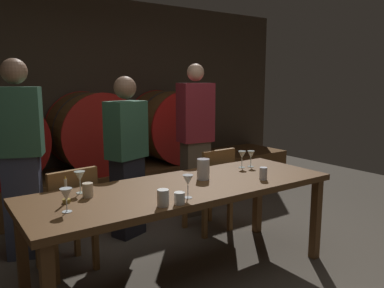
{
  "coord_description": "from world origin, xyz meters",
  "views": [
    {
      "loc": [
        -1.65,
        -2.02,
        1.55
      ],
      "look_at": [
        -0.03,
        0.31,
        1.08
      ],
      "focal_mm": 35.3,
      "sensor_mm": 36.0,
      "label": 1
    }
  ],
  "objects_px": {
    "chair_left": "(69,215)",
    "guest_left": "(21,158)",
    "wine_barrel_center": "(93,132)",
    "wine_glass_right": "(242,155)",
    "cup_center_right": "(179,198)",
    "dining_table": "(186,194)",
    "wine_glass_far_left": "(66,195)",
    "wine_barrel_right": "(170,126)",
    "chair_right": "(212,186)",
    "guest_right": "(195,139)",
    "wine_glass_far_right": "(251,155)",
    "cup_far_left": "(88,190)",
    "guest_center": "(127,156)",
    "wine_glass_left": "(80,177)",
    "pitcher": "(203,169)",
    "candle_center": "(66,195)",
    "cup_center_left": "(163,198)",
    "cup_far_right": "(263,174)",
    "wine_glass_center": "(188,181)"
  },
  "relations": [
    {
      "from": "chair_right",
      "to": "guest_right",
      "type": "distance_m",
      "value": 0.69
    },
    {
      "from": "wine_barrel_center",
      "to": "cup_center_right",
      "type": "bearing_deg",
      "value": -98.3
    },
    {
      "from": "wine_glass_right",
      "to": "cup_far_left",
      "type": "bearing_deg",
      "value": -177.53
    },
    {
      "from": "dining_table",
      "to": "chair_right",
      "type": "xyz_separation_m",
      "value": [
        0.75,
        0.64,
        -0.2
      ]
    },
    {
      "from": "dining_table",
      "to": "wine_glass_right",
      "type": "distance_m",
      "value": 0.8
    },
    {
      "from": "cup_center_right",
      "to": "wine_glass_far_left",
      "type": "bearing_deg",
      "value": 157.8
    },
    {
      "from": "chair_left",
      "to": "cup_center_right",
      "type": "xyz_separation_m",
      "value": [
        0.44,
        -0.97,
        0.32
      ]
    },
    {
      "from": "wine_glass_far_left",
      "to": "wine_glass_right",
      "type": "height_order",
      "value": "wine_glass_right"
    },
    {
      "from": "wine_glass_far_left",
      "to": "cup_far_left",
      "type": "height_order",
      "value": "wine_glass_far_left"
    },
    {
      "from": "wine_glass_left",
      "to": "cup_far_left",
      "type": "relative_size",
      "value": 1.62
    },
    {
      "from": "cup_far_left",
      "to": "cup_far_right",
      "type": "distance_m",
      "value": 1.37
    },
    {
      "from": "dining_table",
      "to": "guest_right",
      "type": "bearing_deg",
      "value": 51.96
    },
    {
      "from": "wine_glass_center",
      "to": "chair_right",
      "type": "bearing_deg",
      "value": 45.02
    },
    {
      "from": "wine_glass_right",
      "to": "cup_center_right",
      "type": "distance_m",
      "value": 1.18
    },
    {
      "from": "chair_left",
      "to": "cup_center_left",
      "type": "distance_m",
      "value": 1.05
    },
    {
      "from": "guest_center",
      "to": "pitcher",
      "type": "distance_m",
      "value": 1.01
    },
    {
      "from": "wine_glass_far_right",
      "to": "cup_far_left",
      "type": "bearing_deg",
      "value": -178.35
    },
    {
      "from": "candle_center",
      "to": "wine_glass_far_right",
      "type": "distance_m",
      "value": 1.73
    },
    {
      "from": "wine_barrel_center",
      "to": "guest_left",
      "type": "relative_size",
      "value": 0.58
    },
    {
      "from": "wine_glass_center",
      "to": "wine_glass_right",
      "type": "distance_m",
      "value": 1.04
    },
    {
      "from": "guest_center",
      "to": "pitcher",
      "type": "bearing_deg",
      "value": 82.0
    },
    {
      "from": "dining_table",
      "to": "wine_glass_center",
      "type": "bearing_deg",
      "value": -121.23
    },
    {
      "from": "wine_barrel_center",
      "to": "dining_table",
      "type": "height_order",
      "value": "wine_barrel_center"
    },
    {
      "from": "cup_far_left",
      "to": "guest_center",
      "type": "bearing_deg",
      "value": 51.76
    },
    {
      "from": "guest_right",
      "to": "wine_glass_far_left",
      "type": "height_order",
      "value": "guest_right"
    },
    {
      "from": "guest_left",
      "to": "candle_center",
      "type": "distance_m",
      "value": 1.05
    },
    {
      "from": "guest_center",
      "to": "wine_glass_left",
      "type": "bearing_deg",
      "value": 26.99
    },
    {
      "from": "dining_table",
      "to": "guest_left",
      "type": "distance_m",
      "value": 1.5
    },
    {
      "from": "wine_glass_center",
      "to": "cup_far_right",
      "type": "height_order",
      "value": "wine_glass_center"
    },
    {
      "from": "guest_right",
      "to": "wine_glass_far_right",
      "type": "relative_size",
      "value": 11.58
    },
    {
      "from": "chair_left",
      "to": "guest_left",
      "type": "xyz_separation_m",
      "value": [
        -0.24,
        0.52,
        0.41
      ]
    },
    {
      "from": "wine_glass_far_left",
      "to": "wine_glass_left",
      "type": "distance_m",
      "value": 0.39
    },
    {
      "from": "wine_barrel_center",
      "to": "wine_glass_right",
      "type": "xyz_separation_m",
      "value": [
        0.66,
        -2.04,
        -0.04
      ]
    },
    {
      "from": "dining_table",
      "to": "wine_glass_right",
      "type": "relative_size",
      "value": 15.47
    },
    {
      "from": "wine_barrel_right",
      "to": "wine_glass_right",
      "type": "distance_m",
      "value": 2.1
    },
    {
      "from": "chair_right",
      "to": "guest_left",
      "type": "xyz_separation_m",
      "value": [
        -1.71,
        0.5,
        0.41
      ]
    },
    {
      "from": "wine_glass_left",
      "to": "cup_center_right",
      "type": "height_order",
      "value": "wine_glass_left"
    },
    {
      "from": "chair_left",
      "to": "wine_glass_left",
      "type": "height_order",
      "value": "wine_glass_left"
    },
    {
      "from": "guest_right",
      "to": "wine_barrel_right",
      "type": "bearing_deg",
      "value": -100.57
    },
    {
      "from": "pitcher",
      "to": "cup_center_right",
      "type": "relative_size",
      "value": 2.13
    },
    {
      "from": "wine_glass_left",
      "to": "cup_center_left",
      "type": "bearing_deg",
      "value": -59.6
    },
    {
      "from": "wine_glass_far_left",
      "to": "cup_center_right",
      "type": "distance_m",
      "value": 0.7
    },
    {
      "from": "candle_center",
      "to": "cup_center_right",
      "type": "bearing_deg",
      "value": -36.69
    },
    {
      "from": "chair_right",
      "to": "wine_glass_center",
      "type": "xyz_separation_m",
      "value": [
        -0.92,
        -0.92,
        0.4
      ]
    },
    {
      "from": "dining_table",
      "to": "wine_glass_far_left",
      "type": "xyz_separation_m",
      "value": [
        -0.93,
        -0.09,
        0.18
      ]
    },
    {
      "from": "wine_glass_right",
      "to": "chair_right",
      "type": "bearing_deg",
      "value": 90.64
    },
    {
      "from": "cup_center_left",
      "to": "wine_glass_far_right",
      "type": "bearing_deg",
      "value": 22.25
    },
    {
      "from": "dining_table",
      "to": "guest_center",
      "type": "xyz_separation_m",
      "value": [
        -0.01,
        1.04,
        0.13
      ]
    },
    {
      "from": "chair_left",
      "to": "candle_center",
      "type": "xyz_separation_m",
      "value": [
        -0.16,
        -0.52,
        0.33
      ]
    },
    {
      "from": "chair_left",
      "to": "wine_glass_far_right",
      "type": "bearing_deg",
      "value": 156.7
    }
  ]
}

